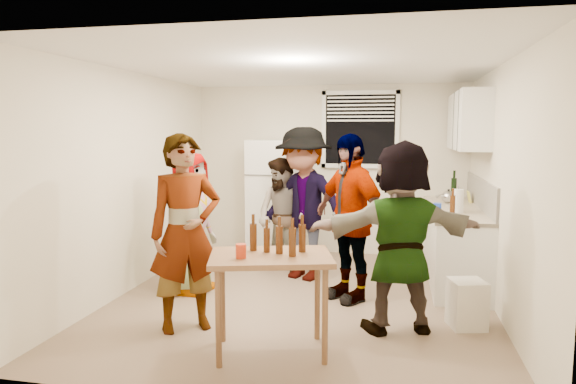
% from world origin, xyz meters
% --- Properties ---
extents(room, '(4.00, 4.50, 2.50)m').
position_xyz_m(room, '(0.00, 0.00, 0.00)').
color(room, '#EDE5CD').
rests_on(room, ground).
extents(window, '(1.12, 0.10, 1.06)m').
position_xyz_m(window, '(0.45, 2.21, 1.85)').
color(window, white).
rests_on(window, room).
extents(refrigerator, '(0.70, 0.70, 1.70)m').
position_xyz_m(refrigerator, '(-0.75, 1.88, 0.85)').
color(refrigerator, white).
rests_on(refrigerator, ground).
extents(counter_lower, '(0.60, 2.20, 0.86)m').
position_xyz_m(counter_lower, '(1.70, 1.15, 0.43)').
color(counter_lower, white).
rests_on(counter_lower, ground).
extents(countertop, '(0.64, 2.22, 0.04)m').
position_xyz_m(countertop, '(1.70, 1.15, 0.88)').
color(countertop, beige).
rests_on(countertop, counter_lower).
extents(backsplash, '(0.03, 2.20, 0.36)m').
position_xyz_m(backsplash, '(1.99, 1.15, 1.08)').
color(backsplash, beige).
rests_on(backsplash, countertop).
extents(upper_cabinets, '(0.34, 1.60, 0.70)m').
position_xyz_m(upper_cabinets, '(1.83, 1.35, 1.95)').
color(upper_cabinets, white).
rests_on(upper_cabinets, room).
extents(kettle, '(0.26, 0.23, 0.19)m').
position_xyz_m(kettle, '(1.65, 1.53, 0.90)').
color(kettle, silver).
rests_on(kettle, countertop).
extents(paper_towel, '(0.12, 0.12, 0.27)m').
position_xyz_m(paper_towel, '(1.68, 0.75, 0.90)').
color(paper_towel, white).
rests_on(paper_towel, countertop).
extents(wine_bottle, '(0.07, 0.07, 0.29)m').
position_xyz_m(wine_bottle, '(1.75, 1.88, 0.90)').
color(wine_bottle, black).
rests_on(wine_bottle, countertop).
extents(beer_bottle_counter, '(0.06, 0.06, 0.22)m').
position_xyz_m(beer_bottle_counter, '(1.60, 0.55, 0.90)').
color(beer_bottle_counter, '#47230C').
rests_on(beer_bottle_counter, countertop).
extents(blue_cup, '(0.09, 0.09, 0.12)m').
position_xyz_m(blue_cup, '(1.44, 0.58, 0.90)').
color(blue_cup, blue).
rests_on(blue_cup, countertop).
extents(picture_frame, '(0.02, 0.17, 0.14)m').
position_xyz_m(picture_frame, '(1.92, 1.65, 0.97)').
color(picture_frame, '#E9DF53').
rests_on(picture_frame, countertop).
extents(trash_bin, '(0.37, 0.37, 0.45)m').
position_xyz_m(trash_bin, '(1.65, -0.48, 0.25)').
color(trash_bin, silver).
rests_on(trash_bin, ground).
extents(serving_table, '(1.12, 0.89, 0.83)m').
position_xyz_m(serving_table, '(-0.01, -1.38, 0.00)').
color(serving_table, brown).
rests_on(serving_table, ground).
extents(beer_bottle_table, '(0.05, 0.05, 0.21)m').
position_xyz_m(beer_bottle_table, '(-0.06, -1.30, 0.83)').
color(beer_bottle_table, '#47230C').
rests_on(beer_bottle_table, serving_table).
extents(red_cup, '(0.08, 0.08, 0.11)m').
position_xyz_m(red_cup, '(-0.21, -1.54, 0.83)').
color(red_cup, red).
rests_on(red_cup, serving_table).
extents(guest_grey, '(1.69, 1.00, 0.51)m').
position_xyz_m(guest_grey, '(-1.29, 0.02, 0.00)').
color(guest_grey, gray).
rests_on(guest_grey, ground).
extents(guest_stripe, '(1.60, 1.85, 0.43)m').
position_xyz_m(guest_stripe, '(-0.89, -1.04, 0.00)').
color(guest_stripe, '#141933').
rests_on(guest_stripe, ground).
extents(guest_back_left, '(1.38, 1.66, 0.57)m').
position_xyz_m(guest_back_left, '(-0.43, 0.94, 0.00)').
color(guest_back_left, brown).
rests_on(guest_back_left, ground).
extents(guest_back_right, '(1.87, 2.21, 0.70)m').
position_xyz_m(guest_back_right, '(-0.13, 0.80, 0.00)').
color(guest_back_right, '#46464B').
rests_on(guest_back_right, ground).
extents(guest_black, '(2.02, 2.03, 0.44)m').
position_xyz_m(guest_black, '(0.49, 0.12, 0.00)').
color(guest_black, black).
rests_on(guest_black, ground).
extents(guest_orange, '(2.08, 2.17, 0.52)m').
position_xyz_m(guest_orange, '(1.03, -0.68, 0.00)').
color(guest_orange, '#C47047').
rests_on(guest_orange, ground).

